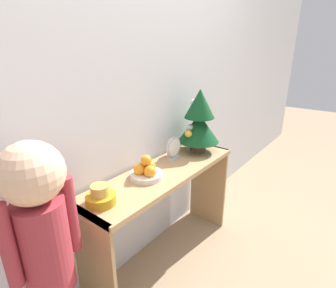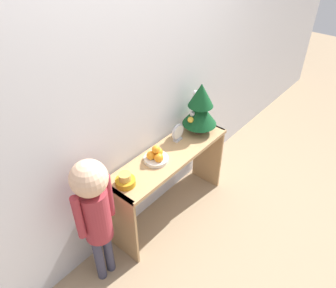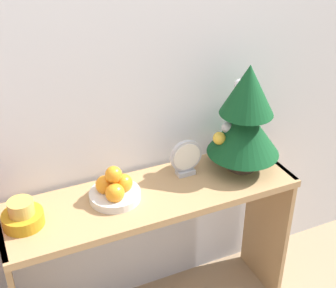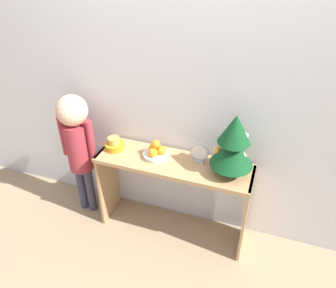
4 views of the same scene
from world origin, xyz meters
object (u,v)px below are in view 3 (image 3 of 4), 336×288
at_px(fruit_bowl, 115,190).
at_px(desk_clock, 186,158).
at_px(mini_tree, 246,118).
at_px(singing_bowl, 23,216).

bearing_deg(fruit_bowl, desk_clock, 7.23).
relative_size(mini_tree, fruit_bowl, 2.34).
bearing_deg(singing_bowl, mini_tree, 0.16).
xyz_separation_m(mini_tree, fruit_bowl, (-0.55, 0.01, -0.19)).
bearing_deg(mini_tree, fruit_bowl, 179.06).
bearing_deg(mini_tree, singing_bowl, -179.84).
xyz_separation_m(singing_bowl, desk_clock, (0.66, 0.05, 0.04)).
height_order(mini_tree, desk_clock, mini_tree).
distance_m(mini_tree, desk_clock, 0.29).
relative_size(singing_bowl, desk_clock, 0.93).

